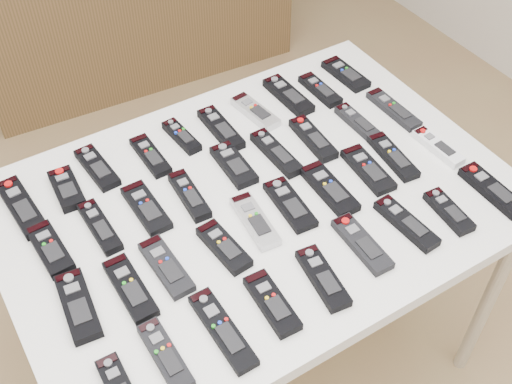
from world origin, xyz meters
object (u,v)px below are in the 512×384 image
remote_9 (346,74)px  remote_11 (100,227)px  remote_10 (50,249)px  remote_25 (329,189)px  remote_14 (234,165)px  remote_23 (255,221)px  remote_18 (394,109)px  remote_35 (406,223)px  remote_7 (288,95)px  remote_32 (272,303)px  remote_31 (223,330)px  remote_8 (320,90)px  remote_17 (358,123)px  remote_2 (97,168)px  remote_24 (290,204)px  remote_3 (150,156)px  remote_21 (166,267)px  remote_13 (189,195)px  remote_34 (362,244)px  remote_33 (323,278)px  remote_16 (313,139)px  remote_12 (146,208)px  table (256,213)px  remote_4 (182,136)px  remote_28 (438,147)px  remote_26 (368,170)px  remote_5 (221,129)px  remote_36 (449,211)px  remote_15 (276,153)px  remote_20 (130,288)px  remote_30 (165,355)px  remote_37 (492,190)px  remote_0 (22,207)px  remote_22 (224,247)px  remote_6 (255,112)px  remote_19 (78,306)px

remote_9 → remote_11: 0.88m
remote_10 → remote_25: bearing=-18.0°
remote_14 → remote_23: 0.20m
remote_18 → remote_35: bearing=-127.1°
remote_7 → remote_10: 0.80m
remote_10 → remote_32: same height
remote_31 → remote_8: bearing=40.2°
remote_10 → remote_17: 0.88m
remote_8 → remote_23: same height
remote_2 → remote_23: same height
remote_8 → remote_24: size_ratio=0.91×
remote_3 → remote_14: size_ratio=1.01×
remote_21 → remote_13: bearing=47.0°
remote_9 → remote_32: (-0.63, -0.58, 0.00)m
remote_11 → remote_34: size_ratio=0.97×
remote_23 → remote_35: (0.30, -0.20, 0.00)m
remote_33 → remote_34: (0.13, 0.03, -0.00)m
remote_16 → remote_25: 0.19m
remote_32 → remote_2: bearing=107.9°
remote_12 → table: bearing=-23.2°
remote_23 → remote_25: 0.21m
remote_4 → remote_24: 0.38m
remote_28 → remote_25: bearing=173.2°
remote_24 → remote_26: bearing=3.2°
remote_5 → remote_33: same height
remote_31 → remote_36: remote_36 is taller
remote_15 → remote_3: bearing=148.1°
remote_10 → remote_20: (0.11, -0.20, -0.00)m
remote_12 → remote_18: size_ratio=0.91×
remote_5 → remote_13: (-0.19, -0.18, 0.00)m
remote_10 → remote_24: remote_10 is taller
remote_15 → remote_30: (-0.51, -0.38, -0.00)m
remote_15 → remote_34: (0.00, -0.36, -0.00)m
remote_24 → remote_37: (0.46, -0.23, 0.00)m
remote_14 → remote_31: bearing=-120.9°
remote_10 → remote_18: bearing=-3.9°
remote_11 → remote_14: size_ratio=1.07×
remote_0 → remote_17: bearing=-15.2°
remote_22 → table: bearing=29.2°
remote_13 → remote_35: 0.53m
remote_6 → remote_36: 0.60m
table → remote_34: size_ratio=7.03×
remote_6 → remote_16: same height
remote_3 → remote_9: (0.66, 0.02, 0.00)m
remote_8 → remote_23: size_ratio=0.90×
remote_19 → remote_24: (0.55, 0.01, -0.00)m
remote_37 → remote_33: bearing=-179.6°
remote_23 → remote_35: remote_35 is taller
remote_3 → remote_23: remote_23 is taller
remote_15 → remote_30: size_ratio=1.08×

